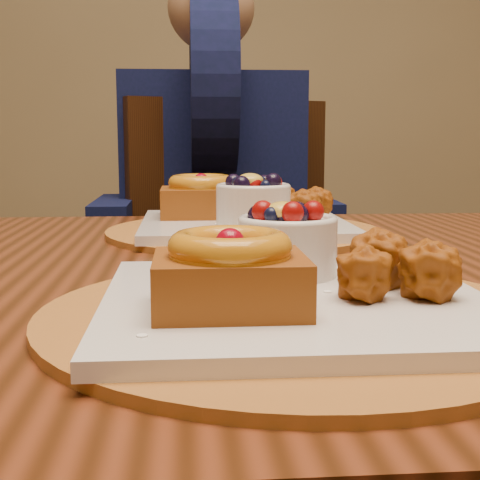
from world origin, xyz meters
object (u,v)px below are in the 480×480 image
Objects in this scene: chair_far at (259,308)px; diner at (212,157)px; dining_table at (261,334)px; place_setting_far at (242,216)px; place_setting_near at (291,290)px.

diner reaches higher than chair_far.
place_setting_far reaches higher than dining_table.
place_setting_far is at bearing 90.86° from dining_table.
dining_table is at bearing -95.80° from diner.
place_setting_far is 0.39× the size of chair_far.
place_setting_near is at bearing -96.26° from diner.
place_setting_near reaches higher than dining_table.
chair_far reaches higher than place_setting_near.
chair_far is (0.07, 0.86, -0.24)m from place_setting_near.
chair_far is 1.23× the size of diner.
dining_table is 0.24m from place_setting_far.
dining_table is at bearing 89.41° from place_setting_near.
chair_far is 0.35m from diner.
diner is (-0.02, 0.78, 0.17)m from dining_table.
place_setting_near is 0.89m from chair_far.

